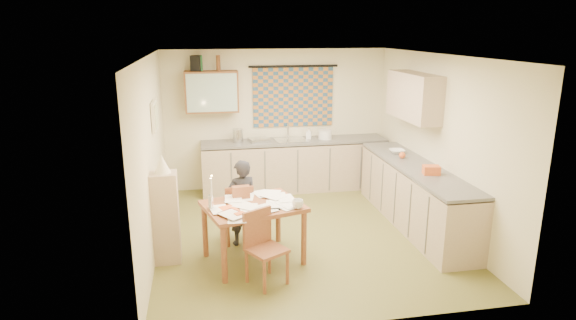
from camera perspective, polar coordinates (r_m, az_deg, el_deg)
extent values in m
cube|color=brown|center=(7.00, 1.68, -8.71)|extent=(4.00, 4.50, 0.02)
cube|color=white|center=(6.40, 1.86, 12.36)|extent=(4.00, 4.50, 0.02)
cube|color=beige|center=(8.76, -1.37, 4.85)|extent=(4.00, 0.02, 2.50)
cube|color=beige|center=(4.50, 7.86, -5.48)|extent=(4.00, 0.02, 2.50)
cube|color=beige|center=(6.48, -15.89, 0.52)|extent=(0.02, 4.50, 2.50)
cube|color=beige|center=(7.27, 17.44, 1.98)|extent=(0.02, 4.50, 2.50)
cube|color=navy|center=(8.71, 0.63, 7.46)|extent=(1.45, 0.03, 1.05)
cylinder|color=black|center=(8.63, 0.66, 11.06)|extent=(1.60, 0.04, 0.04)
cube|color=brown|center=(8.39, -9.04, 8.01)|extent=(0.90, 0.34, 0.70)
cube|color=#99B2A5|center=(8.23, -9.00, 7.87)|extent=(0.84, 0.02, 0.64)
cube|color=tan|center=(7.57, 14.67, 7.31)|extent=(0.34, 1.30, 0.70)
cube|color=beige|center=(6.77, -15.54, 5.07)|extent=(0.04, 0.50, 0.40)
cube|color=beige|center=(6.77, -15.33, 5.09)|extent=(0.01, 0.42, 0.32)
cube|color=tan|center=(8.70, 0.76, -0.77)|extent=(3.30, 0.60, 0.86)
cube|color=#54524F|center=(8.58, 0.77, 2.24)|extent=(3.30, 0.62, 0.04)
cube|color=tan|center=(7.38, 14.74, -4.27)|extent=(0.60, 2.95, 0.86)
cube|color=#54524F|center=(7.24, 14.99, -0.76)|extent=(0.62, 2.95, 0.04)
cube|color=white|center=(6.73, 17.52, -6.37)|extent=(0.58, 0.58, 0.87)
cube|color=black|center=(6.58, 17.83, -2.72)|extent=(0.55, 0.55, 0.03)
cube|color=silver|center=(8.57, 0.34, 2.10)|extent=(0.59, 0.51, 0.10)
cylinder|color=silver|center=(8.70, 0.00, 3.51)|extent=(0.04, 0.04, 0.28)
cube|color=silver|center=(8.47, -3.43, 2.39)|extent=(0.40, 0.36, 0.06)
cylinder|color=silver|center=(8.42, -5.96, 2.88)|extent=(0.24, 0.24, 0.24)
cylinder|color=white|center=(8.68, 4.41, 3.03)|extent=(0.25, 0.25, 0.16)
imported|color=white|center=(8.66, 2.49, 3.16)|extent=(0.15, 0.15, 0.20)
imported|color=white|center=(7.86, 12.79, 1.01)|extent=(0.26, 0.26, 0.06)
cube|color=orange|center=(6.83, 16.63, -1.15)|extent=(0.25, 0.20, 0.12)
sphere|color=orange|center=(7.55, 13.38, 0.56)|extent=(0.10, 0.10, 0.10)
cube|color=black|center=(8.35, -10.83, 11.20)|extent=(0.20, 0.23, 0.26)
cylinder|color=#195926|center=(8.35, -10.34, 11.23)|extent=(0.08, 0.08, 0.26)
cylinder|color=brown|center=(8.35, -8.26, 11.32)|extent=(0.09, 0.09, 0.26)
cube|color=brown|center=(5.96, -4.17, -5.50)|extent=(1.34, 1.15, 0.05)
cube|color=brown|center=(6.63, -5.94, -6.29)|extent=(0.40, 0.40, 0.04)
cube|color=brown|center=(6.40, -5.76, -4.96)|extent=(0.38, 0.06, 0.41)
cube|color=brown|center=(5.54, -2.52, -10.62)|extent=(0.53, 0.53, 0.04)
cube|color=brown|center=(5.58, -3.67, -7.89)|extent=(0.35, 0.23, 0.42)
imported|color=black|center=(6.48, -5.48, -5.05)|extent=(0.58, 0.51, 1.18)
cube|color=tan|center=(6.17, -14.28, -6.64)|extent=(0.32, 0.30, 1.16)
cone|color=beige|center=(5.95, -14.71, -0.47)|extent=(0.20, 0.20, 0.22)
cube|color=brown|center=(6.15, -5.60, -3.82)|extent=(0.23, 0.12, 0.16)
imported|color=white|center=(5.79, 1.16, -5.24)|extent=(0.14, 0.14, 0.11)
imported|color=maroon|center=(5.57, -7.41, -6.69)|extent=(0.48, 0.48, 0.03)
imported|color=orange|center=(5.76, -7.82, -6.00)|extent=(0.36, 0.38, 0.02)
cube|color=orange|center=(5.60, -5.73, -6.45)|extent=(0.14, 0.13, 0.04)
cube|color=black|center=(5.76, -1.59, -5.85)|extent=(0.13, 0.05, 0.02)
cylinder|color=silver|center=(5.82, -9.13, -4.97)|extent=(0.08, 0.08, 0.18)
cylinder|color=white|center=(5.72, -9.10, -3.19)|extent=(0.03, 0.03, 0.22)
sphere|color=#FFCC66|center=(5.73, -9.05, -1.88)|extent=(0.02, 0.02, 0.02)
cube|color=white|center=(5.54, -6.06, -6.91)|extent=(0.23, 0.31, 0.00)
cube|color=white|center=(6.21, -5.07, -4.36)|extent=(0.27, 0.33, 0.00)
cube|color=white|center=(6.21, -1.16, -4.31)|extent=(0.21, 0.30, 0.00)
cube|color=white|center=(6.30, -3.03, -4.01)|extent=(0.29, 0.34, 0.00)
cube|color=white|center=(5.86, -0.35, -5.47)|extent=(0.33, 0.36, 0.00)
cube|color=white|center=(6.05, -1.20, -4.79)|extent=(0.21, 0.30, 0.00)
cube|color=white|center=(5.82, -4.66, -5.66)|extent=(0.24, 0.32, 0.00)
cube|color=white|center=(5.91, -1.61, -5.26)|extent=(0.26, 0.33, 0.00)
cube|color=white|center=(5.77, -2.72, -5.77)|extent=(0.31, 0.36, 0.00)
cube|color=white|center=(5.90, 0.01, -5.25)|extent=(0.32, 0.36, 0.00)
cube|color=white|center=(5.80, -8.14, -5.79)|extent=(0.26, 0.33, 0.00)
cube|color=white|center=(5.98, -5.96, -5.04)|extent=(0.34, 0.36, 0.00)
cube|color=white|center=(5.85, -4.96, -5.44)|extent=(0.36, 0.36, 0.00)
cube|color=white|center=(6.08, -0.30, -4.55)|extent=(0.23, 0.31, 0.00)
cube|color=white|center=(6.25, -1.94, -3.99)|extent=(0.29, 0.35, 0.00)
cube|color=white|center=(6.16, -1.79, -4.27)|extent=(0.35, 0.36, 0.00)
cube|color=white|center=(6.10, -6.51, -4.56)|extent=(0.23, 0.31, 0.00)
cube|color=white|center=(5.59, -6.63, -6.44)|extent=(0.34, 0.36, 0.00)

